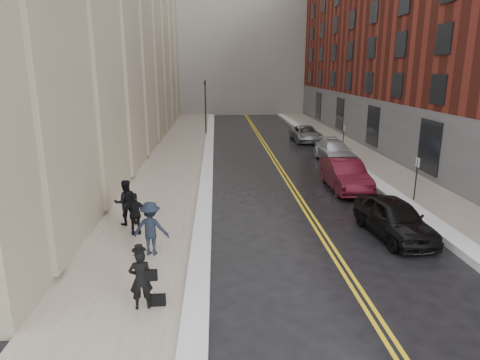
{
  "coord_description": "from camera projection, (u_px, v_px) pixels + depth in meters",
  "views": [
    {
      "loc": [
        -1.59,
        -11.24,
        6.35
      ],
      "look_at": [
        -0.59,
        6.75,
        1.6
      ],
      "focal_mm": 32.0,
      "sensor_mm": 36.0,
      "label": 1
    }
  ],
  "objects": [
    {
      "name": "car_black",
      "position": [
        394.0,
        218.0,
        16.43
      ],
      "size": [
        2.22,
        4.55,
        1.5
      ],
      "primitive_type": "imported",
      "rotation": [
        0.0,
        0.0,
        0.11
      ],
      "color": "black",
      "rests_on": "ground"
    },
    {
      "name": "car_silver_far",
      "position": [
        306.0,
        134.0,
        37.76
      ],
      "size": [
        2.31,
        4.9,
        1.35
      ],
      "primitive_type": "imported",
      "rotation": [
        0.0,
        0.0,
        0.01
      ],
      "color": "gray",
      "rests_on": "ground"
    },
    {
      "name": "car_silver_near",
      "position": [
        335.0,
        151.0,
        29.57
      ],
      "size": [
        2.28,
        5.07,
        1.44
      ],
      "primitive_type": "imported",
      "rotation": [
        0.0,
        0.0,
        0.05
      ],
      "color": "#B1B4B9",
      "rests_on": "ground"
    },
    {
      "name": "lane_stripe_b",
      "position": [
        281.0,
        167.0,
        28.14
      ],
      "size": [
        0.12,
        64.0,
        0.01
      ],
      "primitive_type": "cube",
      "color": "gold",
      "rests_on": "ground"
    },
    {
      "name": "pedestrian_a",
      "position": [
        126.0,
        202.0,
        17.25
      ],
      "size": [
        1.08,
        0.96,
        1.86
      ],
      "primitive_type": "imported",
      "rotation": [
        0.0,
        0.0,
        3.47
      ],
      "color": "black",
      "rests_on": "sidewalk_left"
    },
    {
      "name": "parking_sign_near",
      "position": [
        416.0,
        176.0,
        20.36
      ],
      "size": [
        0.06,
        0.35,
        2.23
      ],
      "color": "black",
      "rests_on": "ground"
    },
    {
      "name": "parking_sign_far",
      "position": [
        343.0,
        136.0,
        31.94
      ],
      "size": [
        0.06,
        0.35,
        2.23
      ],
      "color": "black",
      "rests_on": "ground"
    },
    {
      "name": "snow_ridge_right",
      "position": [
        349.0,
        164.0,
        28.35
      ],
      "size": [
        0.85,
        60.8,
        0.3
      ],
      "primitive_type": "cube",
      "color": "white",
      "rests_on": "ground"
    },
    {
      "name": "lane_stripe_a",
      "position": [
        277.0,
        167.0,
        28.13
      ],
      "size": [
        0.12,
        64.0,
        0.01
      ],
      "primitive_type": "cube",
      "color": "gold",
      "rests_on": "ground"
    },
    {
      "name": "snow_ridge_left",
      "position": [
        208.0,
        166.0,
        27.85
      ],
      "size": [
        0.7,
        60.8,
        0.26
      ],
      "primitive_type": "cube",
      "color": "white",
      "rests_on": "ground"
    },
    {
      "name": "sidewalk_left",
      "position": [
        172.0,
        167.0,
        27.74
      ],
      "size": [
        4.0,
        64.0,
        0.15
      ],
      "primitive_type": "cube",
      "color": "gray",
      "rests_on": "ground"
    },
    {
      "name": "building_right",
      "position": [
        459.0,
        32.0,
        33.4
      ],
      "size": [
        14.0,
        50.0,
        18.0
      ],
      "primitive_type": "cube",
      "color": "maroon",
      "rests_on": "ground"
    },
    {
      "name": "sidewalk_right",
      "position": [
        376.0,
        165.0,
        28.47
      ],
      "size": [
        3.0,
        64.0,
        0.15
      ],
      "primitive_type": "cube",
      "color": "gray",
      "rests_on": "ground"
    },
    {
      "name": "pedestrian_c",
      "position": [
        136.0,
        214.0,
        16.19
      ],
      "size": [
        1.02,
        0.55,
        1.66
      ],
      "primitive_type": "imported",
      "rotation": [
        0.0,
        0.0,
        3.3
      ],
      "color": "black",
      "rests_on": "sidewalk_left"
    },
    {
      "name": "traffic_signal",
      "position": [
        205.0,
        103.0,
        40.59
      ],
      "size": [
        0.18,
        0.15,
        5.2
      ],
      "color": "black",
      "rests_on": "ground"
    },
    {
      "name": "pedestrian_main",
      "position": [
        141.0,
        279.0,
        11.18
      ],
      "size": [
        0.67,
        0.5,
        1.67
      ],
      "primitive_type": "imported",
      "rotation": [
        0.0,
        0.0,
        3.31
      ],
      "color": "black",
      "rests_on": "sidewalk_left"
    },
    {
      "name": "pedestrian_b",
      "position": [
        151.0,
        228.0,
        14.46
      ],
      "size": [
        1.3,
        0.87,
        1.87
      ],
      "primitive_type": "imported",
      "rotation": [
        0.0,
        0.0,
        2.99
      ],
      "color": "black",
      "rests_on": "sidewalk_left"
    },
    {
      "name": "ground",
      "position": [
        273.0,
        291.0,
        12.56
      ],
      "size": [
        160.0,
        160.0,
        0.0
      ],
      "primitive_type": "plane",
      "color": "black",
      "rests_on": "ground"
    },
    {
      "name": "car_maroon",
      "position": [
        345.0,
        175.0,
        22.8
      ],
      "size": [
        1.73,
        4.92,
        1.62
      ],
      "primitive_type": "imported",
      "rotation": [
        0.0,
        0.0,
        0.0
      ],
      "color": "#480C19",
      "rests_on": "ground"
    }
  ]
}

